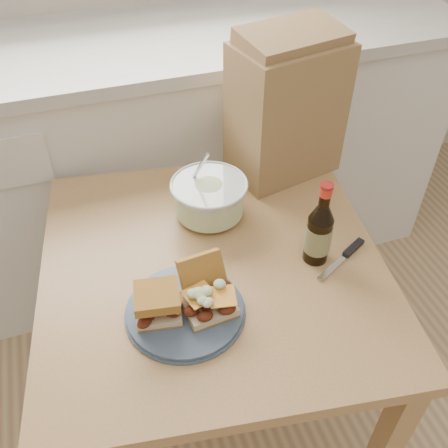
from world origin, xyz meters
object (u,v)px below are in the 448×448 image
object	(u,v)px
coleslaw_bowl	(209,199)
paper_bag	(286,111)
dining_table	(214,289)
beer_bottle	(319,232)
plate	(185,311)

from	to	relation	value
coleslaw_bowl	paper_bag	world-z (taller)	paper_bag
dining_table	paper_bag	size ratio (longest dim) A/B	2.45
dining_table	coleslaw_bowl	bearing A→B (deg)	83.56
beer_bottle	paper_bag	size ratio (longest dim) A/B	0.59
beer_bottle	paper_bag	xyz separation A→B (m)	(0.07, 0.37, 0.10)
coleslaw_bowl	paper_bag	distance (m)	0.33
paper_bag	dining_table	bearing A→B (deg)	-147.15
dining_table	plate	distance (m)	0.20
plate	beer_bottle	xyz separation A→B (m)	(0.35, 0.06, 0.08)
plate	beer_bottle	world-z (taller)	beer_bottle
coleslaw_bowl	paper_bag	xyz separation A→B (m)	(0.27, 0.14, 0.14)
dining_table	coleslaw_bowl	distance (m)	0.23
paper_bag	coleslaw_bowl	bearing A→B (deg)	-164.65
coleslaw_bowl	beer_bottle	distance (m)	0.31
coleslaw_bowl	beer_bottle	bearing A→B (deg)	-50.30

